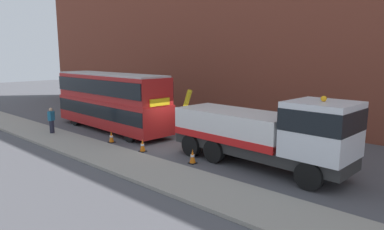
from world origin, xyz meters
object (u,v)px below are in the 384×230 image
at_px(recovery_tow_truck, 265,131).
at_px(double_decker_bus, 110,99).
at_px(pedestrian_onlooker, 51,121).
at_px(traffic_cone_near_bus, 111,137).
at_px(traffic_cone_near_truck, 193,157).
at_px(traffic_cone_midway, 143,146).

distance_m(recovery_tow_truck, double_decker_bus, 12.51).
bearing_deg(pedestrian_onlooker, double_decker_bus, 42.63).
distance_m(recovery_tow_truck, traffic_cone_near_bus, 9.73).
height_order(double_decker_bus, traffic_cone_near_truck, double_decker_bus).
relative_size(traffic_cone_near_bus, traffic_cone_near_truck, 1.00).
height_order(pedestrian_onlooker, traffic_cone_near_bus, pedestrian_onlooker).
distance_m(traffic_cone_midway, traffic_cone_near_truck, 3.49).
height_order(pedestrian_onlooker, traffic_cone_midway, pedestrian_onlooker).
relative_size(traffic_cone_midway, traffic_cone_near_truck, 1.00).
bearing_deg(traffic_cone_midway, traffic_cone_near_truck, 5.00).
bearing_deg(double_decker_bus, recovery_tow_truck, 2.70).
height_order(traffic_cone_midway, traffic_cone_near_truck, same).
height_order(recovery_tow_truck, traffic_cone_midway, recovery_tow_truck).
xyz_separation_m(double_decker_bus, traffic_cone_near_truck, (9.57, -1.85, -1.89)).
relative_size(recovery_tow_truck, double_decker_bus, 0.92).
xyz_separation_m(pedestrian_onlooker, traffic_cone_near_bus, (4.66, 1.51, -0.64)).
bearing_deg(traffic_cone_near_bus, pedestrian_onlooker, -162.07).
distance_m(recovery_tow_truck, traffic_cone_midway, 6.89).
bearing_deg(recovery_tow_truck, pedestrian_onlooker, -162.71).
height_order(recovery_tow_truck, traffic_cone_near_bus, recovery_tow_truck).
bearing_deg(recovery_tow_truck, traffic_cone_near_truck, -145.13).
bearing_deg(double_decker_bus, pedestrian_onlooker, -110.17).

